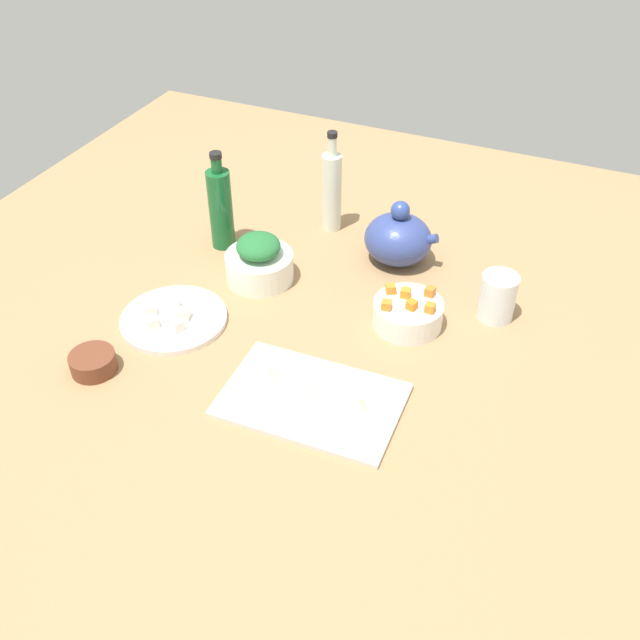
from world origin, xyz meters
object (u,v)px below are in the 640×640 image
(bowl_greens, at_px, (260,267))
(teapot, at_px, (398,238))
(cutting_board, at_px, (312,400))
(drinking_glass_0, at_px, (498,297))
(bowl_carrots, at_px, (408,314))
(bottle_1, at_px, (332,190))
(bottle_0, at_px, (221,207))
(plate_tofu, at_px, (174,319))
(bowl_small_side, at_px, (93,362))

(bowl_greens, relative_size, teapot, 0.88)
(cutting_board, bearing_deg, drinking_glass_0, 57.05)
(bowl_carrots, bearing_deg, bowl_greens, 176.34)
(drinking_glass_0, bearing_deg, bottle_1, 157.50)
(bottle_0, bearing_deg, cutting_board, -44.35)
(cutting_board, distance_m, bottle_1, 0.59)
(bowl_greens, relative_size, bottle_1, 0.60)
(bowl_greens, height_order, teapot, teapot)
(teapot, xyz_separation_m, bottle_0, (-0.38, -0.10, 0.04))
(plate_tofu, relative_size, bowl_carrots, 1.54)
(bowl_small_side, distance_m, teapot, 0.69)
(cutting_board, relative_size, bowl_greens, 2.16)
(bottle_1, bearing_deg, teapot, -20.18)
(bowl_greens, xyz_separation_m, drinking_glass_0, (0.49, 0.07, 0.02))
(plate_tofu, relative_size, bowl_small_side, 2.51)
(cutting_board, distance_m, drinking_glass_0, 0.44)
(bowl_greens, bearing_deg, plate_tofu, -114.51)
(cutting_board, height_order, bottle_1, bottle_1)
(bottle_1, bearing_deg, bowl_small_side, -108.32)
(cutting_board, distance_m, bowl_greens, 0.39)
(plate_tofu, xyz_separation_m, bowl_carrots, (0.43, 0.18, 0.02))
(bowl_carrots, relative_size, teapot, 0.84)
(bowl_carrots, bearing_deg, drinking_glass_0, 31.74)
(bottle_0, bearing_deg, drinking_glass_0, -1.16)
(cutting_board, relative_size, plate_tofu, 1.47)
(cutting_board, height_order, plate_tofu, plate_tofu)
(plate_tofu, bearing_deg, bottle_0, 99.16)
(plate_tofu, height_order, teapot, teapot)
(bowl_greens, bearing_deg, cutting_board, -49.44)
(bowl_small_side, distance_m, bottle_0, 0.47)
(drinking_glass_0, bearing_deg, plate_tofu, -154.91)
(teapot, xyz_separation_m, bottle_1, (-0.19, 0.07, 0.04))
(plate_tofu, height_order, bottle_1, bottle_1)
(plate_tofu, distance_m, bowl_greens, 0.22)
(teapot, bearing_deg, drinking_glass_0, -24.22)
(bottle_1, bearing_deg, drinking_glass_0, -22.50)
(plate_tofu, height_order, bowl_small_side, bowl_small_side)
(plate_tofu, distance_m, bowl_carrots, 0.46)
(bottle_0, height_order, drinking_glass_0, bottle_0)
(bowl_carrots, relative_size, bottle_0, 0.60)
(bowl_greens, distance_m, bottle_1, 0.27)
(cutting_board, xyz_separation_m, plate_tofu, (-0.34, 0.10, 0.00))
(bowl_carrots, xyz_separation_m, bottle_1, (-0.28, 0.27, 0.07))
(cutting_board, relative_size, bowl_small_side, 3.68)
(bowl_small_side, relative_size, bottle_1, 0.35)
(bowl_carrots, distance_m, bottle_1, 0.40)
(bottle_1, relative_size, drinking_glass_0, 2.49)
(bottle_0, distance_m, bottle_1, 0.26)
(bowl_carrots, distance_m, teapot, 0.23)
(cutting_board, height_order, teapot, teapot)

